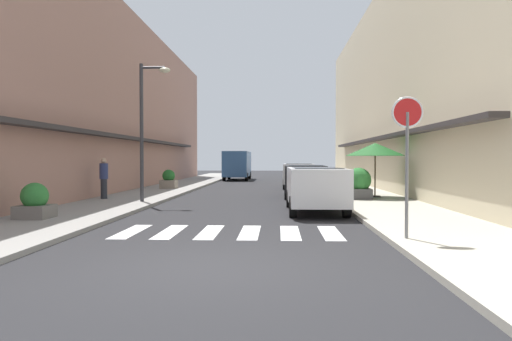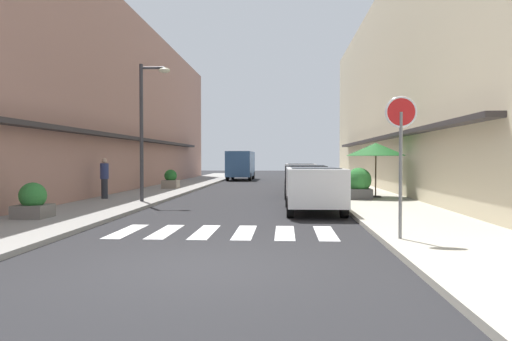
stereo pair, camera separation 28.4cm
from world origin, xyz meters
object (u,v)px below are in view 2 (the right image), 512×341
object	(u,v)px
parked_car_far	(301,173)
parked_car_near	(314,184)
delivery_van	(241,163)
planter_midblock	(359,184)
round_street_sign	(401,129)
parked_car_mid	(306,177)
planter_corner	(33,202)
street_lamp	(146,117)
cafe_umbrella	(376,149)
planter_far	(171,180)
pedestrian_walking_near	(104,177)

from	to	relation	value
parked_car_far	parked_car_near	bearing A→B (deg)	-90.00
delivery_van	planter_midblock	bearing A→B (deg)	-71.21
parked_car_near	delivery_van	bearing A→B (deg)	101.14
parked_car_near	round_street_sign	size ratio (longest dim) A/B	1.53
parked_car_far	delivery_van	world-z (taller)	delivery_van
parked_car_mid	round_street_sign	xyz separation A→B (m)	(1.41, -11.49, 1.43)
planter_midblock	round_street_sign	bearing A→B (deg)	-93.92
parked_car_mid	parked_car_near	bearing A→B (deg)	-90.00
planter_corner	planter_midblock	bearing A→B (deg)	33.67
round_street_sign	parked_car_mid	bearing A→B (deg)	96.98
street_lamp	planter_corner	bearing A→B (deg)	-107.76
cafe_umbrella	street_lamp	bearing A→B (deg)	-165.11
parked_car_near	planter_far	world-z (taller)	parked_car_near
round_street_sign	planter_midblock	distance (m)	9.60
delivery_van	street_lamp	size ratio (longest dim) A/B	1.03
cafe_umbrella	planter_far	size ratio (longest dim) A/B	2.41
parked_car_mid	parked_car_far	world-z (taller)	same
parked_car_near	pedestrian_walking_near	bearing A→B (deg)	157.90
street_lamp	planter_far	xyz separation A→B (m)	(-1.00, 7.83, -2.76)
pedestrian_walking_near	parked_car_far	bearing A→B (deg)	50.49
parked_car_near	delivery_van	distance (m)	23.74
cafe_umbrella	planter_midblock	size ratio (longest dim) A/B	1.96
parked_car_near	delivery_van	size ratio (longest dim) A/B	0.82
street_lamp	planter_far	size ratio (longest dim) A/B	5.06
parked_car_near	planter_corner	world-z (taller)	parked_car_near
street_lamp	cafe_umbrella	bearing A→B (deg)	14.89
street_lamp	cafe_umbrella	distance (m)	9.55
planter_far	round_street_sign	bearing A→B (deg)	-61.29
parked_car_far	delivery_van	size ratio (longest dim) A/B	0.80
pedestrian_walking_near	planter_midblock	bearing A→B (deg)	4.81
parked_car_far	cafe_umbrella	size ratio (longest dim) A/B	1.74
round_street_sign	planter_far	world-z (taller)	round_street_sign
parked_car_mid	round_street_sign	distance (m)	11.66
round_street_sign	planter_corner	world-z (taller)	round_street_sign
planter_midblock	delivery_van	bearing A→B (deg)	108.79
parked_car_far	pedestrian_walking_near	size ratio (longest dim) A/B	2.61
planter_midblock	street_lamp	bearing A→B (deg)	-169.97
round_street_sign	planter_corner	xyz separation A→B (m)	(-9.31, 2.81, -1.79)
cafe_umbrella	planter_far	world-z (taller)	cafe_umbrella
delivery_van	parked_car_near	bearing A→B (deg)	-78.86
street_lamp	parked_car_mid	bearing A→B (deg)	29.39
delivery_van	pedestrian_walking_near	xyz separation A→B (m)	(-3.75, -19.91, -0.41)
parked_car_far	planter_midblock	bearing A→B (deg)	-76.87
cafe_umbrella	planter_far	xyz separation A→B (m)	(-10.16, 5.40, -1.57)
parked_car_mid	cafe_umbrella	xyz separation A→B (m)	(2.91, -1.08, 1.23)
planter_midblock	planter_far	world-z (taller)	planter_midblock
planter_far	parked_car_mid	bearing A→B (deg)	-30.76
cafe_umbrella	parked_car_near	bearing A→B (deg)	-121.57
parked_car_mid	planter_corner	xyz separation A→B (m)	(-7.90, -8.68, -0.37)
parked_car_near	planter_far	xyz separation A→B (m)	(-7.25, 10.13, -0.34)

